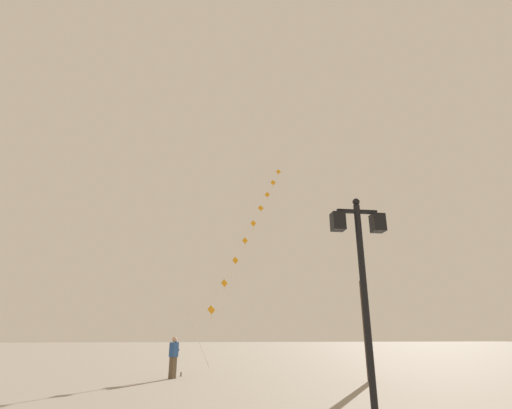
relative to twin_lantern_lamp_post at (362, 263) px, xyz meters
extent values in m
plane|color=gray|center=(-3.24, 12.70, -3.27)|extent=(160.00, 160.00, 0.00)
cylinder|color=black|center=(0.00, 0.00, -0.99)|extent=(0.14, 0.14, 4.56)
sphere|color=black|center=(0.00, 0.00, 1.37)|extent=(0.16, 0.16, 0.16)
cube|color=black|center=(0.00, 0.00, 1.14)|extent=(0.92, 0.08, 0.08)
cube|color=black|center=(-0.46, 0.00, 0.89)|extent=(0.28, 0.28, 0.40)
cube|color=beige|center=(-0.46, 0.00, 0.89)|extent=(0.19, 0.19, 0.30)
cube|color=black|center=(0.46, 0.00, 0.89)|extent=(0.28, 0.28, 0.40)
cube|color=beige|center=(0.46, 0.00, 0.89)|extent=(0.19, 0.19, 0.30)
cylinder|color=brown|center=(-4.27, 11.46, -3.18)|extent=(0.06, 0.06, 0.18)
cylinder|color=silver|center=(-3.61, 12.57, -1.64)|extent=(1.33, 2.23, 2.91)
cylinder|color=silver|center=(-2.60, 14.28, 0.60)|extent=(0.74, 1.23, 1.60)
cylinder|color=silver|center=(-1.89, 15.49, 2.18)|extent=(0.74, 1.23, 1.60)
cylinder|color=silver|center=(-1.18, 16.70, 3.77)|extent=(0.74, 1.23, 1.60)
cylinder|color=silver|center=(-0.46, 17.91, 5.35)|extent=(0.74, 1.23, 1.60)
cylinder|color=silver|center=(0.25, 19.12, 6.94)|extent=(0.74, 1.23, 1.60)
cylinder|color=silver|center=(0.96, 20.33, 8.52)|extent=(0.74, 1.23, 1.60)
cylinder|color=silver|center=(1.68, 21.54, 10.11)|extent=(0.74, 1.23, 1.60)
cylinder|color=silver|center=(2.39, 22.75, 11.69)|extent=(0.74, 1.23, 1.60)
cube|color=orange|center=(-2.96, 13.67, -0.19)|extent=(0.44, 0.22, 0.48)
cylinder|color=orange|center=(-2.96, 13.67, -0.52)|extent=(0.03, 0.05, 0.30)
cube|color=orange|center=(-2.25, 14.88, 1.39)|extent=(0.37, 0.32, 0.48)
cylinder|color=orange|center=(-2.25, 14.88, 1.08)|extent=(0.03, 0.04, 0.25)
cube|color=orange|center=(-1.53, 16.10, 2.98)|extent=(0.38, 0.31, 0.48)
cylinder|color=orange|center=(-1.53, 16.10, 2.67)|extent=(0.04, 0.04, 0.24)
cube|color=orange|center=(-0.82, 17.31, 4.56)|extent=(0.37, 0.33, 0.48)
cylinder|color=orange|center=(-0.82, 17.31, 4.21)|extent=(0.03, 0.03, 0.34)
cube|color=orange|center=(-0.11, 18.52, 6.15)|extent=(0.39, 0.31, 0.48)
cylinder|color=orange|center=(-0.11, 18.52, 5.78)|extent=(0.04, 0.04, 0.37)
cube|color=orange|center=(0.61, 19.73, 7.73)|extent=(0.46, 0.17, 0.48)
cylinder|color=orange|center=(0.61, 19.73, 7.42)|extent=(0.03, 0.04, 0.25)
cube|color=orange|center=(1.32, 20.94, 9.31)|extent=(0.40, 0.29, 0.48)
cylinder|color=orange|center=(1.32, 20.94, 8.98)|extent=(0.02, 0.02, 0.31)
cube|color=orange|center=(2.03, 22.15, 10.90)|extent=(0.46, 0.16, 0.48)
cylinder|color=orange|center=(2.03, 22.15, 10.57)|extent=(0.03, 0.06, 0.29)
cube|color=orange|center=(2.75, 23.36, 12.48)|extent=(0.46, 0.18, 0.48)
cylinder|color=orange|center=(2.75, 23.36, 12.16)|extent=(0.03, 0.04, 0.28)
cube|color=brown|center=(-4.59, 10.54, -2.82)|extent=(0.32, 0.36, 0.90)
cube|color=#264C8C|center=(-4.59, 10.54, -2.09)|extent=(0.40, 0.45, 0.60)
sphere|color=tan|center=(-4.59, 10.54, -1.67)|extent=(0.22, 0.22, 0.22)
cylinder|color=#264C8C|center=(-4.48, 10.74, -1.92)|extent=(0.27, 0.38, 0.50)
cylinder|color=#4C3826|center=(3.50, 8.42, -1.25)|extent=(0.27, 0.27, 4.04)
cylinder|color=#4C3826|center=(3.73, 8.77, 0.11)|extent=(0.59, 0.83, 1.04)
cylinder|color=#4C3826|center=(3.63, 8.74, 0.74)|extent=(0.38, 0.74, 1.01)
cylinder|color=#4C3826|center=(3.72, 8.76, 0.07)|extent=(0.56, 0.78, 0.64)
camera|label=1|loc=(-3.26, -7.74, -1.45)|focal=26.72mm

